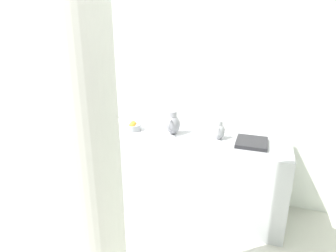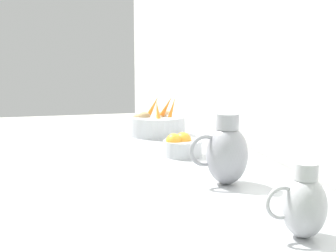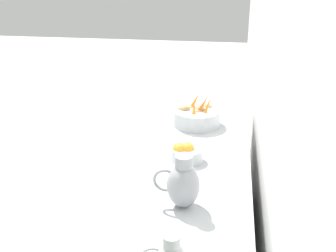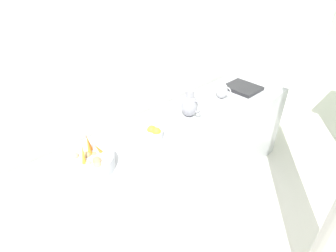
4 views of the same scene
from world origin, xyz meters
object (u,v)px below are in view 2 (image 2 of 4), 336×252
object	(u,v)px
vegetable_colander	(157,125)
metal_pitcher_short	(304,204)
orange_bowl	(182,146)
metal_pitcher_tall	(226,153)

from	to	relation	value
vegetable_colander	metal_pitcher_short	bearing A→B (deg)	91.59
orange_bowl	metal_pitcher_tall	world-z (taller)	metal_pitcher_tall
vegetable_colander	orange_bowl	size ratio (longest dim) A/B	1.80
vegetable_colander	orange_bowl	distance (m)	0.54
vegetable_colander	metal_pitcher_tall	distance (m)	1.00
metal_pitcher_short	orange_bowl	bearing A→B (deg)	-87.00
vegetable_colander	metal_pitcher_tall	xyz separation A→B (m)	(-0.03, 1.00, 0.06)
orange_bowl	metal_pitcher_short	size ratio (longest dim) A/B	0.90
orange_bowl	metal_pitcher_tall	distance (m)	0.47
metal_pitcher_short	vegetable_colander	bearing A→B (deg)	-88.41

